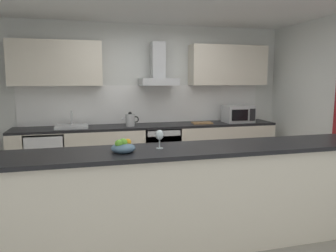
# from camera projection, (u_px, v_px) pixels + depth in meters

# --- Properties ---
(ground) EXTENTS (6.00, 4.83, 0.02)m
(ground) POSITION_uv_depth(u_px,v_px,m) (176.00, 215.00, 3.96)
(ground) COLOR gray
(wall_back) EXTENTS (6.00, 0.12, 2.60)m
(wall_back) POSITION_uv_depth(u_px,v_px,m) (146.00, 100.00, 5.66)
(wall_back) COLOR silver
(wall_back) RESTS_ON ground
(backsplash_tile) EXTENTS (4.25, 0.02, 0.66)m
(backsplash_tile) POSITION_uv_depth(u_px,v_px,m) (147.00, 104.00, 5.61)
(backsplash_tile) COLOR white
(counter_back) EXTENTS (4.40, 0.60, 0.90)m
(counter_back) POSITION_uv_depth(u_px,v_px,m) (150.00, 151.00, 5.42)
(counter_back) COLOR beige
(counter_back) RESTS_ON ground
(counter_island) EXTENTS (3.69, 0.64, 1.01)m
(counter_island) POSITION_uv_depth(u_px,v_px,m) (199.00, 197.00, 3.14)
(counter_island) COLOR beige
(counter_island) RESTS_ON ground
(upper_cabinets) EXTENTS (4.34, 0.32, 0.70)m
(upper_cabinets) POSITION_uv_depth(u_px,v_px,m) (148.00, 64.00, 5.36)
(upper_cabinets) COLOR beige
(oven) EXTENTS (0.60, 0.62, 0.80)m
(oven) POSITION_uv_depth(u_px,v_px,m) (160.00, 150.00, 5.44)
(oven) COLOR slate
(oven) RESTS_ON ground
(refrigerator) EXTENTS (0.58, 0.60, 0.85)m
(refrigerator) POSITION_uv_depth(u_px,v_px,m) (47.00, 159.00, 4.99)
(refrigerator) COLOR white
(refrigerator) RESTS_ON ground
(microwave) EXTENTS (0.50, 0.38, 0.30)m
(microwave) POSITION_uv_depth(u_px,v_px,m) (238.00, 114.00, 5.68)
(microwave) COLOR #B7BABC
(microwave) RESTS_ON counter_back
(sink) EXTENTS (0.50, 0.40, 0.26)m
(sink) POSITION_uv_depth(u_px,v_px,m) (72.00, 126.00, 5.03)
(sink) COLOR silver
(sink) RESTS_ON counter_back
(kettle) EXTENTS (0.29, 0.15, 0.24)m
(kettle) POSITION_uv_depth(u_px,v_px,m) (130.00, 120.00, 5.20)
(kettle) COLOR #B7BABC
(kettle) RESTS_ON counter_back
(range_hood) EXTENTS (0.62, 0.45, 0.72)m
(range_hood) POSITION_uv_depth(u_px,v_px,m) (158.00, 72.00, 5.37)
(range_hood) COLOR #B7BABC
(wine_glass) EXTENTS (0.08, 0.08, 0.18)m
(wine_glass) POSITION_uv_depth(u_px,v_px,m) (160.00, 136.00, 2.99)
(wine_glass) COLOR silver
(wine_glass) RESTS_ON counter_island
(fruit_bowl) EXTENTS (0.22, 0.22, 0.13)m
(fruit_bowl) POSITION_uv_depth(u_px,v_px,m) (123.00, 147.00, 2.85)
(fruit_bowl) COLOR slate
(fruit_bowl) RESTS_ON counter_island
(chopping_board) EXTENTS (0.36, 0.25, 0.02)m
(chopping_board) POSITION_uv_depth(u_px,v_px,m) (202.00, 123.00, 5.53)
(chopping_board) COLOR #9E7247
(chopping_board) RESTS_ON counter_back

